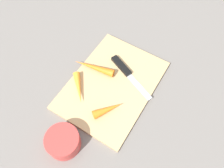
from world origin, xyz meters
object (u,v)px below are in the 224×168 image
Objects in this scene: carrot_longest at (94,67)px; small_bowl at (63,142)px; carrot_shortest at (108,109)px; cutting_board at (112,85)px; knife at (124,68)px; carrot_medium at (79,88)px.

small_bowl reaches higher than carrot_longest.
small_bowl is (0.26, 0.07, 0.00)m from carrot_longest.
carrot_longest is 0.27m from small_bowl.
carrot_shortest is at bearing 159.85° from small_bowl.
cutting_board is 3.70× the size of small_bowl.
small_bowl reaches higher than knife.
carrot_longest reaches higher than carrot_medium.
cutting_board is 0.11m from carrot_medium.
cutting_board is 0.10m from carrot_shortest.
small_bowl reaches higher than carrot_shortest.
carrot_longest is at bearing 137.34° from carrot_medium.
carrot_shortest is 0.16m from small_bowl.
knife is at bearing 105.83° from carrot_medium.
cutting_board is 2.51× the size of carrot_longest.
carrot_longest reaches higher than cutting_board.
carrot_medium is 1.13× the size of small_bowl.
carrot_medium is at bearing -47.90° from cutting_board.
small_bowl is at bearing -3.61° from cutting_board.
carrot_longest is 0.09m from carrot_medium.
small_bowl is (0.15, -0.06, 0.00)m from carrot_shortest.
carrot_longest is (-0.11, -0.12, -0.00)m from carrot_shortest.
knife is 0.31m from small_bowl.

